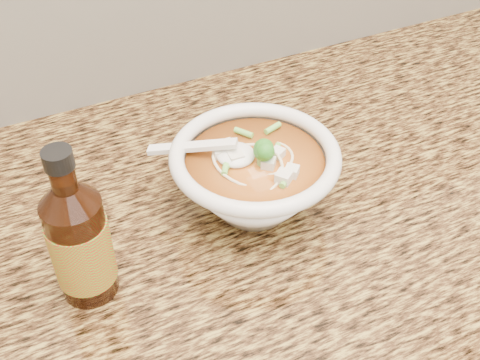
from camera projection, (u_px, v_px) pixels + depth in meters
name	position (u px, v px, depth m)	size (l,w,h in m)	color
counter_slab	(308.00, 193.00, 0.82)	(4.00, 0.68, 0.04)	olive
soup_bowl	(254.00, 178.00, 0.74)	(0.22, 0.21, 0.12)	white
hot_sauce_bottle	(80.00, 242.00, 0.63)	(0.08, 0.08, 0.20)	#381607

